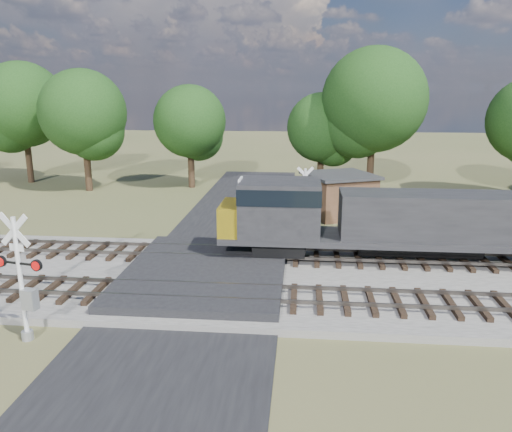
# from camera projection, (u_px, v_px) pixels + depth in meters

# --- Properties ---
(ground) EXTENTS (160.00, 160.00, 0.00)m
(ground) POSITION_uv_depth(u_px,v_px,m) (204.00, 284.00, 21.95)
(ground) COLOR #47502A
(ground) RESTS_ON ground
(ballast_bed) EXTENTS (140.00, 10.00, 0.30)m
(ballast_bed) POSITION_uv_depth(u_px,v_px,m) (434.00, 285.00, 21.49)
(ballast_bed) COLOR gray
(ballast_bed) RESTS_ON ground
(road) EXTENTS (7.00, 60.00, 0.08)m
(road) POSITION_uv_depth(u_px,v_px,m) (204.00, 284.00, 21.94)
(road) COLOR black
(road) RESTS_ON ground
(crossing_panel) EXTENTS (7.00, 9.00, 0.62)m
(crossing_panel) POSITION_uv_depth(u_px,v_px,m) (206.00, 274.00, 22.35)
(crossing_panel) COLOR #262628
(crossing_panel) RESTS_ON ground
(track_near) EXTENTS (140.00, 2.60, 0.33)m
(track_near) POSITION_uv_depth(u_px,v_px,m) (272.00, 297.00, 19.63)
(track_near) COLOR black
(track_near) RESTS_ON ballast_bed
(track_far) EXTENTS (140.00, 2.60, 0.33)m
(track_far) POSITION_uv_depth(u_px,v_px,m) (278.00, 256.00, 24.46)
(track_far) COLOR black
(track_far) RESTS_ON ballast_bed
(crossing_signal_near) EXTENTS (1.80, 0.49, 4.49)m
(crossing_signal_near) POSITION_uv_depth(u_px,v_px,m) (24.00, 289.00, 16.64)
(crossing_signal_near) COLOR silver
(crossing_signal_near) RESTS_ON ground
(crossing_signal_far) EXTENTS (1.60, 0.44, 4.02)m
(crossing_signal_far) POSITION_uv_depth(u_px,v_px,m) (303.00, 206.00, 29.20)
(crossing_signal_far) COLOR silver
(crossing_signal_far) RESTS_ON ground
(equipment_shed) EXTENTS (5.52, 5.52, 2.86)m
(equipment_shed) POSITION_uv_depth(u_px,v_px,m) (339.00, 195.00, 33.46)
(equipment_shed) COLOR #47311E
(equipment_shed) RESTS_ON ground
(treeline) EXTENTS (85.73, 10.95, 11.53)m
(treeline) POSITION_uv_depth(u_px,v_px,m) (361.00, 114.00, 39.10)
(treeline) COLOR black
(treeline) RESTS_ON ground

